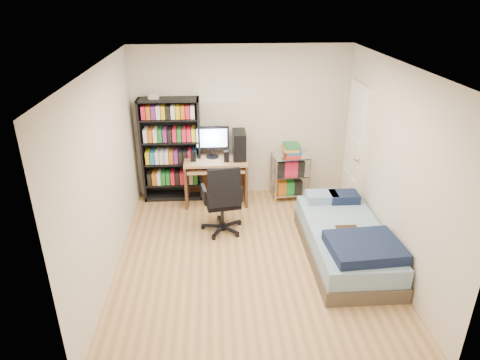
{
  "coord_description": "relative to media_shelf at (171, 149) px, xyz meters",
  "views": [
    {
      "loc": [
        -0.45,
        -4.77,
        3.3
      ],
      "look_at": [
        -0.12,
        0.4,
        0.94
      ],
      "focal_mm": 32.0,
      "sensor_mm": 36.0,
      "label": 1
    }
  ],
  "objects": [
    {
      "name": "wire_cart",
      "position": [
        1.95,
        -0.13,
        -0.26
      ],
      "size": [
        0.62,
        0.47,
        0.95
      ],
      "rotation": [
        0.0,
        0.0,
        0.09
      ],
      "color": "silver",
      "rests_on": "room"
    },
    {
      "name": "office_chair",
      "position": [
        0.8,
        -1.17,
        -0.54
      ],
      "size": [
        0.72,
        0.72,
        1.06
      ],
      "rotation": [
        0.0,
        0.0,
        0.16
      ],
      "color": "black",
      "rests_on": "room"
    },
    {
      "name": "computer_desk",
      "position": [
        0.82,
        -0.15,
        -0.19
      ],
      "size": [
        1.01,
        0.58,
        1.27
      ],
      "color": "#9D7B50",
      "rests_on": "room"
    },
    {
      "name": "bed",
      "position": [
        2.4,
        -1.93,
        -0.63
      ],
      "size": [
        0.98,
        1.97,
        0.56
      ],
      "color": "brown",
      "rests_on": "room"
    },
    {
      "name": "door",
      "position": [
        2.88,
        -0.49,
        0.12
      ],
      "size": [
        0.12,
        0.8,
        2.0
      ],
      "color": "white",
      "rests_on": "room"
    },
    {
      "name": "room",
      "position": [
        1.16,
        -1.84,
        0.37
      ],
      "size": [
        3.58,
        4.08,
        2.58
      ],
      "color": "tan",
      "rests_on": "ground"
    },
    {
      "name": "media_shelf",
      "position": [
        0.0,
        0.0,
        0.0
      ],
      "size": [
        0.96,
        0.32,
        1.78
      ],
      "color": "black",
      "rests_on": "room"
    }
  ]
}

